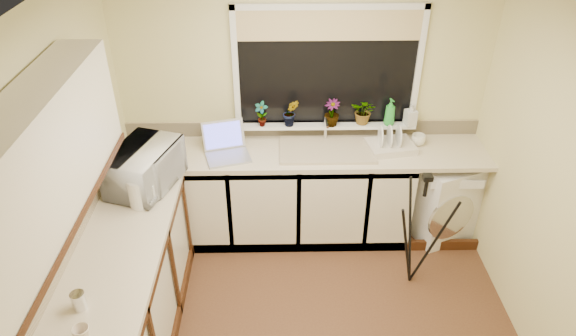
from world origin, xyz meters
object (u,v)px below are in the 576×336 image
Objects in this scene: soap_bottle_green at (390,112)px; soap_bottle_clear at (411,114)px; washing_machine at (442,196)px; plant_b at (291,113)px; tripod at (418,231)px; microwave at (144,168)px; dish_rack at (391,146)px; laptop at (226,147)px; plant_d at (364,111)px; plant_a at (261,114)px; cup_left at (82,334)px; cup_back at (418,140)px; plant_c at (332,113)px; kettle at (140,193)px.

soap_bottle_green is 1.19× the size of soap_bottle_clear.
plant_b is (-1.41, 0.19, 0.78)m from washing_machine.
microwave reaches higher than tripod.
dish_rack is 1.57× the size of plant_b.
plant_d is (1.21, 0.25, 0.20)m from laptop.
plant_a is at bearing 152.04° from washing_machine.
cup_left reaches higher than washing_machine.
cup_back is (0.07, -0.10, -0.20)m from soap_bottle_clear.
soap_bottle_clear is (0.41, -0.03, -0.02)m from plant_d.
cup_left is (-1.18, -2.16, -0.23)m from plant_b.
microwave is at bearing -157.99° from plant_d.
soap_bottle_clear is at bearing -0.94° from soap_bottle_green.
plant_a is at bearing 175.82° from cup_back.
plant_b is (-1.00, 0.87, 0.63)m from tripod.
kettle is at bearing -147.60° from plant_c.
kettle is at bearing -158.46° from tripod.
microwave is 2.49× the size of plant_d.
dish_rack is 0.66× the size of microwave.
plant_b is at bearing 0.64° from plant_a.
plant_d reaches higher than soap_bottle_clear.
cup_back is at bearing -11.26° from laptop.
plant_c is 0.29m from plant_d.
kettle is 2.32× the size of cup_left.
dish_rack is 1.16m from plant_a.
plant_b is 0.36m from plant_c.
laptop is 3.63× the size of cup_back.
cup_back is at bearing 20.41° from kettle.
laptop is 2.18× the size of soap_bottle_clear.
soap_bottle_green is at bearing 25.29° from kettle.
cup_back is 1.32× the size of cup_left.
plant_a is at bearing 20.78° from laptop.
soap_bottle_clear is at bearing -54.48° from microwave.
plant_d is at bearing 175.89° from soap_bottle_clear.
plant_d is (-0.76, 0.22, 0.78)m from washing_machine.
soap_bottle_green is (1.13, 0.00, 0.01)m from plant_a.
kettle is 0.96× the size of plant_a.
plant_a reaches higher than laptop.
washing_machine is at bearing -10.44° from plant_c.
laptop is 1.64m from soap_bottle_clear.
cup_back is at bearing -57.39° from microwave.
tripod is at bearing 30.52° from cup_left.
plant_d is 2.86m from cup_left.
washing_machine is 8.33× the size of cup_left.
cup_left is at bearing -113.25° from plant_a.
kettle is 0.90× the size of plant_d.
kettle is 2.03m from plant_d.
plant_d is 0.23m from soap_bottle_green.
plant_b is (1.13, 0.94, 0.17)m from kettle.
plant_c is at bearing 179.77° from soap_bottle_clear.
laptop is at bearing 72.17° from cup_left.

